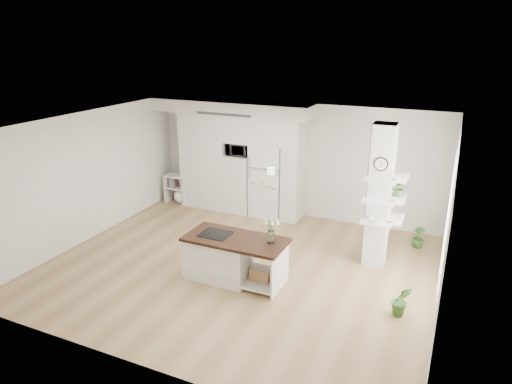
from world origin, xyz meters
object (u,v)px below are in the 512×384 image
kitchen_island (226,256)px  floor_plant_a (401,301)px  refrigerator (268,180)px  bookshelf (179,191)px

kitchen_island → floor_plant_a: size_ratio=3.36×
refrigerator → kitchen_island: size_ratio=0.97×
bookshelf → floor_plant_a: (5.97, -2.92, -0.05)m
kitchen_island → floor_plant_a: kitchen_island is taller
kitchen_island → bookshelf: bearing=135.5°
bookshelf → floor_plant_a: size_ratio=1.38×
refrigerator → floor_plant_a: refrigerator is taller
refrigerator → bookshelf: (-2.45, -0.18, -0.55)m
floor_plant_a → refrigerator: bearing=138.6°
refrigerator → kitchen_island: bearing=-81.0°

